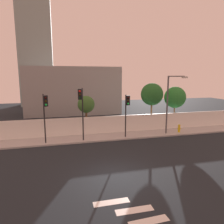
# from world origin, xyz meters

# --- Properties ---
(ground_plane) EXTENTS (80.00, 80.00, 0.00)m
(ground_plane) POSITION_xyz_m (0.00, 0.00, 0.00)
(ground_plane) COLOR black
(sidewalk) EXTENTS (36.00, 2.40, 0.15)m
(sidewalk) POSITION_xyz_m (0.00, 8.20, 0.07)
(sidewalk) COLOR #A9A9A9
(sidewalk) RESTS_ON ground
(perimeter_wall) EXTENTS (36.00, 0.18, 1.80)m
(perimeter_wall) POSITION_xyz_m (0.00, 9.49, 1.05)
(perimeter_wall) COLOR white
(perimeter_wall) RESTS_ON sidewalk
(crosswalk_marking) EXTENTS (3.76, 3.85, 0.01)m
(crosswalk_marking) POSITION_xyz_m (0.13, -4.10, 0.00)
(crosswalk_marking) COLOR silver
(crosswalk_marking) RESTS_ON ground
(traffic_light_left) EXTENTS (0.52, 1.78, 4.43)m
(traffic_light_left) POSITION_xyz_m (-4.37, 6.71, 3.42)
(traffic_light_left) COLOR black
(traffic_light_left) RESTS_ON sidewalk
(traffic_light_center) EXTENTS (0.58, 1.59, 4.90)m
(traffic_light_center) POSITION_xyz_m (-1.29, 6.84, 3.73)
(traffic_light_center) COLOR black
(traffic_light_center) RESTS_ON sidewalk
(traffic_light_right) EXTENTS (0.36, 1.18, 4.21)m
(traffic_light_right) POSITION_xyz_m (3.02, 7.03, 3.23)
(traffic_light_right) COLOR black
(traffic_light_right) RESTS_ON sidewalk
(street_lamp_curbside) EXTENTS (0.99, 2.19, 6.02)m
(street_lamp_curbside) POSITION_xyz_m (7.75, 7.43, 3.79)
(street_lamp_curbside) COLOR #4C4C51
(street_lamp_curbside) RESTS_ON sidewalk
(fire_hydrant) EXTENTS (0.44, 0.26, 0.87)m
(fire_hydrant) POSITION_xyz_m (9.22, 7.77, 0.62)
(fire_hydrant) COLOR gold
(fire_hydrant) RESTS_ON sidewalk
(roadside_tree_leftmost) EXTENTS (1.87, 1.87, 4.02)m
(roadside_tree_leftmost) POSITION_xyz_m (-0.35, 11.00, 3.05)
(roadside_tree_leftmost) COLOR brown
(roadside_tree_leftmost) RESTS_ON ground
(roadside_tree_midleft) EXTENTS (2.63, 2.63, 5.35)m
(roadside_tree_midleft) POSITION_xyz_m (7.43, 11.00, 4.02)
(roadside_tree_midleft) COLOR brown
(roadside_tree_midleft) RESTS_ON ground
(roadside_tree_midright) EXTENTS (2.61, 2.61, 4.90)m
(roadside_tree_midright) POSITION_xyz_m (10.51, 11.00, 3.59)
(roadside_tree_midright) COLOR brown
(roadside_tree_midright) RESTS_ON ground
(low_building_distant) EXTENTS (15.05, 6.00, 7.62)m
(low_building_distant) POSITION_xyz_m (-0.89, 23.49, 3.81)
(low_building_distant) COLOR gray
(low_building_distant) RESTS_ON ground
(tower_on_skyline) EXTENTS (6.57, 5.00, 29.62)m
(tower_on_skyline) POSITION_xyz_m (-7.51, 35.49, 14.81)
(tower_on_skyline) COLOR gray
(tower_on_skyline) RESTS_ON ground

